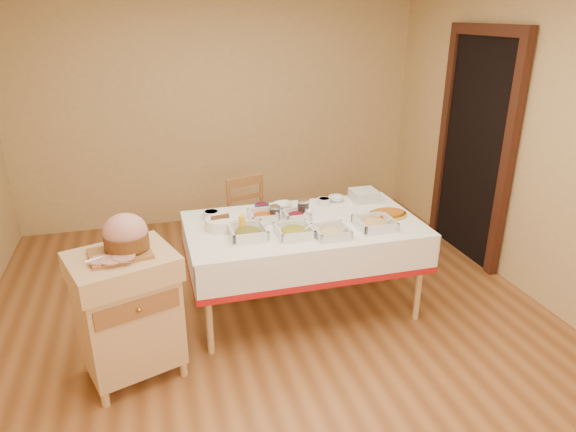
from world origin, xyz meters
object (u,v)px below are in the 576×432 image
object	(u,v)px
mustard_bottle	(242,223)
plate_stack	(364,195)
ham_on_board	(125,237)
preserve_jar_left	(275,213)
dining_chair	(253,225)
preserve_jar_right	(303,207)
brass_platter	(388,214)
butcher_cart	(127,309)
bread_basket	(220,224)
dining_table	(303,241)

from	to	relation	value
mustard_bottle	plate_stack	distance (m)	1.22
ham_on_board	plate_stack	world-z (taller)	ham_on_board
ham_on_board	preserve_jar_left	size ratio (longest dim) A/B	3.52
dining_chair	preserve_jar_right	bearing A→B (deg)	-62.77
ham_on_board	brass_platter	distance (m)	2.06
preserve_jar_left	preserve_jar_right	distance (m)	0.25
butcher_cart	bread_basket	bearing A→B (deg)	38.03
ham_on_board	mustard_bottle	size ratio (longest dim) A/B	2.51
bread_basket	plate_stack	world-z (taller)	bread_basket
dining_chair	ham_on_board	xyz separation A→B (m)	(-1.06, -1.23, 0.54)
bread_basket	plate_stack	xyz separation A→B (m)	(1.31, 0.29, 0.00)
dining_chair	preserve_jar_left	distance (m)	0.72
preserve_jar_left	preserve_jar_right	bearing A→B (deg)	8.57
mustard_bottle	brass_platter	bearing A→B (deg)	-0.66
dining_table	dining_chair	size ratio (longest dim) A/B	2.05
plate_stack	brass_platter	xyz separation A→B (m)	(0.03, -0.40, -0.03)
dining_table	brass_platter	xyz separation A→B (m)	(0.70, -0.05, 0.18)
preserve_jar_left	brass_platter	distance (m)	0.91
preserve_jar_right	mustard_bottle	distance (m)	0.59
ham_on_board	dining_table	bearing A→B (deg)	19.62
ham_on_board	mustard_bottle	xyz separation A→B (m)	(0.81, 0.43, -0.17)
plate_stack	bread_basket	bearing A→B (deg)	-167.34
plate_stack	butcher_cart	bearing A→B (deg)	-157.20
preserve_jar_right	bread_basket	world-z (taller)	preserve_jar_right
preserve_jar_left	butcher_cart	bearing A→B (deg)	-151.08
preserve_jar_right	bread_basket	bearing A→B (deg)	-170.01
dining_table	dining_chair	distance (m)	0.82
dining_table	butcher_cart	bearing A→B (deg)	-159.75
butcher_cart	preserve_jar_left	world-z (taller)	butcher_cart
brass_platter	dining_chair	bearing A→B (deg)	139.03
plate_stack	dining_chair	bearing A→B (deg)	155.31
brass_platter	preserve_jar_left	bearing A→B (deg)	167.73
butcher_cart	dining_chair	world-z (taller)	same
bread_basket	mustard_bottle	bearing A→B (deg)	-32.61
preserve_jar_right	brass_platter	size ratio (longest dim) A/B	0.40
butcher_cart	plate_stack	distance (m)	2.20
dining_table	plate_stack	world-z (taller)	plate_stack
butcher_cart	ham_on_board	xyz separation A→B (m)	(0.04, 0.03, 0.49)
butcher_cart	plate_stack	size ratio (longest dim) A/B	4.09
preserve_jar_left	plate_stack	size ratio (longest dim) A/B	0.51
mustard_bottle	brass_platter	distance (m)	1.19
plate_stack	brass_platter	world-z (taller)	plate_stack
preserve_jar_left	mustard_bottle	xyz separation A→B (m)	(-0.30, -0.18, 0.02)
dining_table	preserve_jar_right	world-z (taller)	preserve_jar_right
mustard_bottle	plate_stack	xyz separation A→B (m)	(1.16, 0.39, -0.02)
preserve_jar_right	brass_platter	bearing A→B (deg)	-19.78
preserve_jar_left	bread_basket	size ratio (longest dim) A/B	0.47
dining_table	preserve_jar_left	size ratio (longest dim) A/B	16.53
ham_on_board	plate_stack	xyz separation A→B (m)	(1.97, 0.81, -0.19)
dining_table	plate_stack	bearing A→B (deg)	27.69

